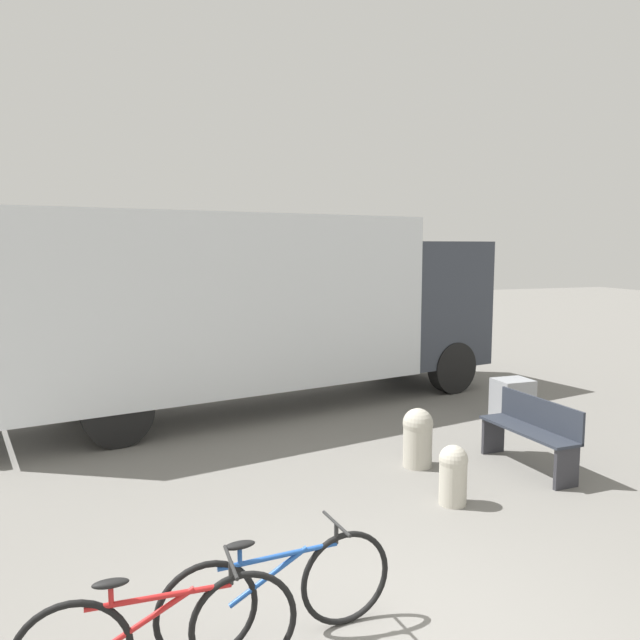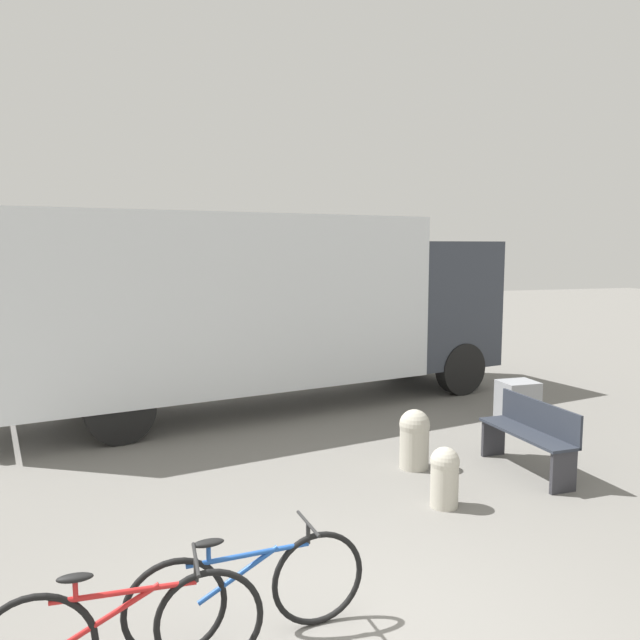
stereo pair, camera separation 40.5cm
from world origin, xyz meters
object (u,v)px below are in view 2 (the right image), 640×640
object	(u,v)px
utility_box	(518,404)
delivery_truck	(266,302)
park_bench	(531,433)
bollard_far_bench	(414,437)
bicycle_near	(126,631)
bollard_near_bench	(445,475)
bicycle_middle	(249,590)

from	to	relation	value
utility_box	delivery_truck	bearing A→B (deg)	146.43
park_bench	utility_box	bearing A→B (deg)	-32.52
bollard_far_bench	bicycle_near	bearing A→B (deg)	-137.94
delivery_truck	bollard_far_bench	distance (m)	4.03
bollard_far_bench	utility_box	distance (m)	2.66
delivery_truck	park_bench	distance (m)	5.00
park_bench	utility_box	size ratio (longest dim) A/B	2.08
park_bench	bollard_near_bench	size ratio (longest dim) A/B	2.23
bicycle_near	bollard_far_bench	distance (m)	4.65
delivery_truck	park_bench	xyz separation A→B (m)	(2.49, -4.13, -1.34)
park_bench	bicycle_middle	distance (m)	4.57
delivery_truck	bicycle_middle	bearing A→B (deg)	-114.48
bicycle_middle	bollard_near_bench	distance (m)	2.95
bollard_far_bench	utility_box	size ratio (longest dim) A/B	1.07
bollard_near_bench	utility_box	world-z (taller)	utility_box
utility_box	bollard_near_bench	bearing A→B (deg)	-136.27
bicycle_middle	utility_box	bearing A→B (deg)	34.38
bicycle_near	utility_box	distance (m)	7.26
park_bench	bollard_near_bench	xyz separation A→B (m)	(-1.51, -0.64, -0.14)
bollard_near_bench	bollard_far_bench	xyz separation A→B (m)	(0.19, 1.18, 0.05)
bollard_far_bench	utility_box	world-z (taller)	bollard_far_bench
utility_box	bicycle_middle	bearing A→B (deg)	-140.34
park_bench	bollard_near_bench	world-z (taller)	park_bench
park_bench	bicycle_middle	world-z (taller)	park_bench
bicycle_near	bicycle_middle	bearing A→B (deg)	17.37
bicycle_near	bicycle_middle	size ratio (longest dim) A/B	1.00
bicycle_near	park_bench	bearing A→B (deg)	28.97
bicycle_middle	utility_box	distance (m)	6.45
bicycle_near	bollard_near_bench	world-z (taller)	bicycle_near
bicycle_middle	park_bench	bearing A→B (deg)	25.24
park_bench	bollard_near_bench	distance (m)	1.65
bicycle_near	utility_box	xyz separation A→B (m)	(5.80, 4.37, -0.03)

